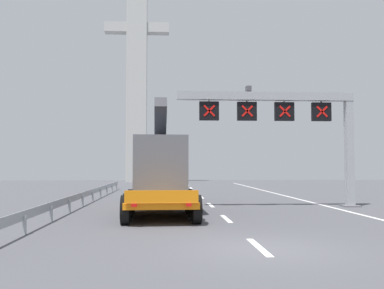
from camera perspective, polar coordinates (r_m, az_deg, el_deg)
ground at (r=11.81m, az=9.53°, el=-13.56°), size 112.00×112.00×0.00m
lane_markings at (r=36.55m, az=0.44°, el=-6.33°), size 0.20×64.79×0.01m
edge_line_right at (r=25.01m, az=17.26°, el=-7.79°), size 0.20×63.00×0.01m
overhead_lane_gantry at (r=23.80m, az=12.66°, el=3.83°), size 9.86×0.90×6.52m
heavy_haul_truck_orange at (r=23.63m, az=-4.36°, el=-3.39°), size 3.30×14.11×5.30m
guardrail_left at (r=25.73m, az=-13.83°, el=-6.45°), size 0.13×31.93×0.76m
bridge_pylon_distant at (r=61.75m, az=-7.36°, el=11.77°), size 9.00×2.00×34.84m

